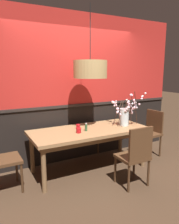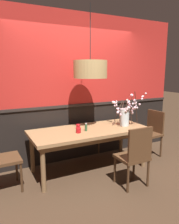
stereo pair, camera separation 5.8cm
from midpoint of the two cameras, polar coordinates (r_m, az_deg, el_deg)
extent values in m
plane|color=#422D1E|center=(3.96, 0.43, -14.83)|extent=(24.00, 24.00, 0.00)
cube|color=black|center=(4.30, -3.42, -5.27)|extent=(4.53, 0.12, 1.05)
cube|color=black|center=(4.17, -3.45, 1.87)|extent=(4.53, 0.14, 0.05)
cube|color=#B2231E|center=(4.13, -3.64, 13.47)|extent=(4.53, 0.12, 1.72)
cube|color=#997047|center=(3.71, 0.45, -4.96)|extent=(2.02, 0.88, 0.05)
cube|color=brown|center=(3.73, 0.45, -5.92)|extent=(1.91, 0.77, 0.08)
cylinder|color=brown|center=(3.22, -11.65, -14.75)|extent=(0.07, 0.07, 0.68)
cylinder|color=brown|center=(4.05, 14.54, -9.35)|extent=(0.07, 0.07, 0.68)
cylinder|color=brown|center=(3.84, -14.51, -10.51)|extent=(0.07, 0.07, 0.68)
cylinder|color=brown|center=(4.56, 8.71, -6.79)|extent=(0.07, 0.07, 0.68)
cube|color=#4C301C|center=(4.57, -0.29, -5.03)|extent=(0.44, 0.44, 0.04)
cube|color=#4C301C|center=(4.68, -1.30, -1.65)|extent=(0.40, 0.05, 0.43)
cylinder|color=#412917|center=(4.56, 2.80, -8.27)|extent=(0.04, 0.04, 0.44)
cylinder|color=#412917|center=(4.41, -1.43, -8.94)|extent=(0.04, 0.04, 0.44)
cylinder|color=#412917|center=(4.88, 0.75, -6.97)|extent=(0.04, 0.04, 0.44)
cylinder|color=#412917|center=(4.74, -3.25, -7.54)|extent=(0.04, 0.04, 0.44)
cube|color=#4C301C|center=(4.38, -7.66, -6.13)|extent=(0.45, 0.40, 0.04)
cube|color=#4C301C|center=(4.48, -8.52, -2.65)|extent=(0.43, 0.04, 0.43)
cylinder|color=#412917|center=(4.38, -4.38, -9.29)|extent=(0.04, 0.04, 0.42)
cylinder|color=#412917|center=(4.25, -9.28, -10.05)|extent=(0.04, 0.04, 0.42)
cylinder|color=#412917|center=(4.67, -6.04, -8.00)|extent=(0.04, 0.04, 0.42)
cylinder|color=#412917|center=(4.55, -10.65, -8.66)|extent=(0.04, 0.04, 0.42)
cube|color=#4C301C|center=(3.39, -20.84, -11.57)|extent=(0.41, 0.45, 0.04)
cylinder|color=#412917|center=(3.68, -18.29, -13.72)|extent=(0.04, 0.04, 0.45)
cylinder|color=#412917|center=(3.34, -17.06, -16.26)|extent=(0.04, 0.04, 0.45)
cube|color=#4C301C|center=(3.38, 11.59, -11.64)|extent=(0.43, 0.40, 0.04)
cube|color=#4C301C|center=(3.16, 13.79, -8.32)|extent=(0.41, 0.04, 0.47)
cylinder|color=#412917|center=(3.49, 7.21, -14.86)|extent=(0.04, 0.04, 0.42)
cylinder|color=#412917|center=(3.69, 12.11, -13.51)|extent=(0.04, 0.04, 0.42)
cylinder|color=#412917|center=(3.25, 10.66, -17.04)|extent=(0.04, 0.04, 0.42)
cylinder|color=#412917|center=(3.47, 15.70, -15.38)|extent=(0.04, 0.04, 0.42)
cube|color=#4C301C|center=(4.54, 15.80, -5.61)|extent=(0.42, 0.46, 0.04)
cube|color=#4C301C|center=(4.61, 17.40, -2.35)|extent=(0.07, 0.41, 0.44)
cylinder|color=#412917|center=(4.39, 16.01, -9.54)|extent=(0.04, 0.04, 0.44)
cylinder|color=#412917|center=(4.63, 12.55, -8.28)|extent=(0.04, 0.04, 0.44)
cylinder|color=#412917|center=(4.62, 18.74, -8.64)|extent=(0.04, 0.04, 0.44)
cylinder|color=#412917|center=(4.85, 15.32, -7.50)|extent=(0.04, 0.04, 0.44)
cylinder|color=silver|center=(3.96, 9.65, -1.36)|extent=(0.17, 0.17, 0.31)
cylinder|color=silver|center=(3.99, 9.60, -3.02)|extent=(0.15, 0.15, 0.07)
cylinder|color=#472D23|center=(3.88, 10.25, -0.27)|extent=(0.10, 0.06, 0.49)
sphere|color=#FFC8DE|center=(3.82, 10.60, 2.46)|extent=(0.03, 0.03, 0.03)
sphere|color=#F5CCD0|center=(3.84, 10.29, 0.67)|extent=(0.04, 0.04, 0.04)
sphere|color=#FFCED7|center=(3.82, 11.05, 2.13)|extent=(0.03, 0.03, 0.03)
sphere|color=white|center=(3.85, 10.74, 1.15)|extent=(0.06, 0.06, 0.06)
sphere|color=#FFD3E3|center=(3.85, 10.05, 0.26)|extent=(0.04, 0.04, 0.04)
cylinder|color=#472D23|center=(4.01, 10.56, 0.46)|extent=(0.02, 0.22, 0.54)
sphere|color=#FFC7E2|center=(4.03, 11.69, 4.34)|extent=(0.04, 0.04, 0.04)
sphere|color=#FFCDDE|center=(4.06, 11.44, 4.40)|extent=(0.05, 0.05, 0.05)
sphere|color=silver|center=(4.00, 10.37, 0.59)|extent=(0.05, 0.05, 0.05)
sphere|color=#F5C9E2|center=(4.03, 10.93, 1.91)|extent=(0.05, 0.05, 0.05)
sphere|color=#FFD0E2|center=(4.00, 10.85, 1.76)|extent=(0.04, 0.04, 0.04)
sphere|color=silver|center=(4.03, 10.36, 1.11)|extent=(0.04, 0.04, 0.04)
cylinder|color=#472D23|center=(4.02, 7.90, -0.10)|extent=(0.27, 0.07, 0.45)
sphere|color=silver|center=(4.01, 7.11, 1.65)|extent=(0.03, 0.03, 0.03)
sphere|color=white|center=(4.03, 7.35, 1.99)|extent=(0.04, 0.04, 0.04)
sphere|color=silver|center=(4.05, 6.65, 2.60)|extent=(0.05, 0.05, 0.05)
sphere|color=white|center=(4.05, 6.84, 2.52)|extent=(0.06, 0.06, 0.06)
cylinder|color=#472D23|center=(3.97, 10.99, -0.48)|extent=(0.02, 0.10, 0.43)
sphere|color=#FFC4D2|center=(3.94, 11.55, 0.34)|extent=(0.03, 0.03, 0.03)
sphere|color=silver|center=(3.98, 11.81, 2.15)|extent=(0.04, 0.04, 0.04)
sphere|color=white|center=(3.98, 11.33, 1.44)|extent=(0.04, 0.04, 0.04)
sphere|color=#FFC4D7|center=(3.98, 10.80, 0.42)|extent=(0.04, 0.04, 0.04)
sphere|color=#FAD4DC|center=(3.98, 11.08, 2.26)|extent=(0.03, 0.03, 0.03)
cylinder|color=#472D23|center=(3.99, 9.94, -0.01)|extent=(0.03, 0.12, 0.48)
sphere|color=white|center=(3.97, 10.31, 3.15)|extent=(0.04, 0.04, 0.04)
sphere|color=silver|center=(3.96, 10.75, 2.65)|extent=(0.05, 0.05, 0.05)
sphere|color=#F8D1D7|center=(4.00, 10.27, 1.04)|extent=(0.05, 0.05, 0.05)
cylinder|color=#472D23|center=(4.04, 11.09, -0.18)|extent=(0.02, 0.25, 0.45)
sphere|color=#FCD5D3|center=(4.06, 12.31, 2.22)|extent=(0.03, 0.03, 0.03)
sphere|color=#F8D0D8|center=(4.09, 12.54, 2.40)|extent=(0.05, 0.05, 0.05)
sphere|color=#FFCEE1|center=(4.03, 11.91, 0.84)|extent=(0.05, 0.05, 0.05)
sphere|color=silver|center=(4.11, 12.28, 3.00)|extent=(0.05, 0.05, 0.05)
sphere|color=#FDC7D0|center=(4.05, 11.92, 0.87)|extent=(0.05, 0.05, 0.05)
cylinder|color=#472D23|center=(3.92, 8.27, -0.49)|extent=(0.02, 0.20, 0.44)
sphere|color=silver|center=(3.83, 7.44, 2.41)|extent=(0.04, 0.04, 0.04)
sphere|color=#F6C6DE|center=(3.90, 7.99, 0.83)|extent=(0.05, 0.05, 0.05)
sphere|color=#FFD0E7|center=(3.92, 8.80, -0.68)|extent=(0.06, 0.06, 0.06)
sphere|color=white|center=(3.91, 8.01, 0.07)|extent=(0.04, 0.04, 0.04)
sphere|color=#FFC9DF|center=(3.89, 7.85, -0.13)|extent=(0.04, 0.04, 0.04)
sphere|color=#FFCCE2|center=(3.89, 7.77, 0.86)|extent=(0.03, 0.03, 0.03)
cylinder|color=#472D23|center=(3.96, 11.40, -0.65)|extent=(0.15, 0.15, 0.41)
sphere|color=#FDCDDD|center=(3.95, 12.35, 1.10)|extent=(0.05, 0.05, 0.05)
sphere|color=#F9D5D2|center=(3.97, 12.19, 1.05)|extent=(0.05, 0.05, 0.05)
sphere|color=#F9CDDA|center=(3.98, 11.63, -0.24)|extent=(0.05, 0.05, 0.05)
sphere|color=#F8C7E1|center=(3.96, 12.59, 1.67)|extent=(0.03, 0.03, 0.03)
sphere|color=silver|center=(3.99, 11.62, -0.29)|extent=(0.04, 0.04, 0.04)
sphere|color=silver|center=(3.98, 11.65, -0.14)|extent=(0.04, 0.04, 0.04)
cylinder|color=#472D23|center=(3.91, 12.65, 0.89)|extent=(0.30, 0.26, 0.65)
sphere|color=#F8C8DA|center=(3.89, 13.56, 2.00)|extent=(0.04, 0.04, 0.04)
sphere|color=#FFD4D4|center=(3.87, 14.21, 3.95)|extent=(0.03, 0.03, 0.03)
sphere|color=#FDCEE6|center=(3.85, 14.16, 3.39)|extent=(0.04, 0.04, 0.04)
sphere|color=#FECAD7|center=(3.89, 14.44, 4.02)|extent=(0.04, 0.04, 0.04)
sphere|color=white|center=(3.85, 15.09, 4.76)|extent=(0.03, 0.03, 0.03)
sphere|color=white|center=(3.91, 12.87, 1.11)|extent=(0.04, 0.04, 0.04)
cylinder|color=#472D23|center=(3.98, 8.71, -0.37)|extent=(0.22, 0.14, 0.43)
sphere|color=white|center=(3.98, 7.57, 2.80)|extent=(0.03, 0.03, 0.03)
sphere|color=white|center=(3.98, 8.10, 0.30)|extent=(0.04, 0.04, 0.04)
sphere|color=white|center=(4.01, 7.63, 1.73)|extent=(0.04, 0.04, 0.04)
cylinder|color=red|center=(3.70, -2.58, -3.90)|extent=(0.07, 0.07, 0.09)
torus|color=red|center=(3.69, -2.59, -3.31)|extent=(0.07, 0.07, 0.01)
cylinder|color=silver|center=(3.70, -2.58, -4.10)|extent=(0.05, 0.05, 0.04)
cylinder|color=red|center=(3.48, -2.47, -4.85)|extent=(0.08, 0.08, 0.09)
torus|color=red|center=(3.47, -2.48, -4.22)|extent=(0.08, 0.08, 0.01)
cylinder|color=silver|center=(3.49, -2.47, -5.05)|extent=(0.06, 0.06, 0.04)
cylinder|color=#2D5633|center=(3.59, -0.46, -4.13)|extent=(0.04, 0.04, 0.12)
cylinder|color=beige|center=(3.57, -0.46, -3.10)|extent=(0.03, 0.03, 0.02)
cylinder|color=tan|center=(3.63, 0.68, 11.23)|extent=(0.56, 0.56, 0.29)
sphere|color=#F9EAB7|center=(3.63, 0.67, 10.54)|extent=(0.14, 0.14, 0.14)
cylinder|color=black|center=(3.67, 0.70, 20.39)|extent=(0.01, 0.01, 0.88)
camera|label=1|loc=(0.03, -89.54, 0.09)|focal=34.56mm
camera|label=2|loc=(0.03, 90.46, -0.09)|focal=34.56mm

